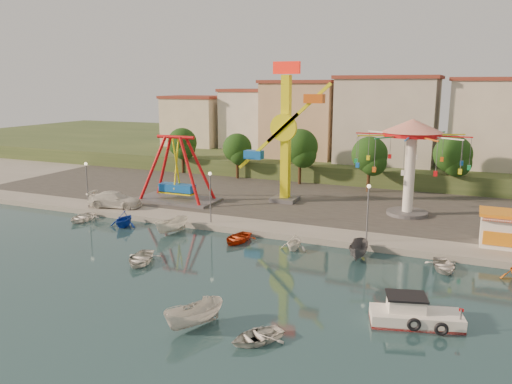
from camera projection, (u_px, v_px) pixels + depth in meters
The scene contains 33 objects.
ground at pixel (223, 286), 36.84m from camera, with size 200.00×200.00×0.00m, color #122C34.
quay_deck at pixel (375, 163), 92.41m from camera, with size 200.00×100.00×0.60m, color #9E998E.
asphalt_pad at pixel (330, 196), 63.63m from camera, with size 90.00×28.00×0.01m, color #4C4944.
hill_terrace at pixel (380, 153), 96.64m from camera, with size 200.00×60.00×3.00m, color #384C26.
pirate_ship_ride at pixel (177, 170), 60.06m from camera, with size 10.00×5.00×8.00m.
kamikaze_tower at pixel (288, 137), 58.65m from camera, with size 7.63×3.10×16.50m.
wave_swinger at pixel (411, 145), 52.80m from camera, with size 11.60×11.60×10.40m.
booth_left at pixel (512, 229), 43.47m from camera, with size 5.40×3.78×3.08m.
lamp_post_0 at pixel (87, 186), 57.14m from camera, with size 0.14×0.14×5.00m, color #59595E.
lamp_post_1 at pixel (210, 199), 50.95m from camera, with size 0.14×0.14×5.00m, color #59595E.
lamp_post_2 at pixel (368, 215), 44.75m from camera, with size 0.14×0.14×5.00m, color #59595E.
tree_0 at pixel (182, 143), 78.92m from camera, with size 4.60×4.60×7.19m.
tree_1 at pixel (237, 148), 74.45m from camera, with size 4.35×4.35×6.80m.
tree_2 at pixel (300, 147), 70.04m from camera, with size 5.02×5.02×7.85m.
tree_3 at pixel (370, 155), 64.95m from camera, with size 4.68×4.68×7.32m.
tree_4 at pixel (453, 154), 63.72m from camera, with size 4.86×4.86×7.60m.
building_0 at pixel (173, 116), 89.19m from camera, with size 9.26×9.53×11.87m, color beige.
building_1 at pixel (247, 125), 89.65m from camera, with size 12.33×9.01×8.63m, color silver.
building_2 at pixel (318, 120), 84.80m from camera, with size 11.95×9.28×11.23m, color tan.
building_3 at pixel (399, 130), 76.85m from camera, with size 12.59×10.50×9.20m, color beige.
building_4 at pixel (494, 131), 74.68m from camera, with size 10.75×9.23×9.24m, color beige.
cabin_motorboat at pixel (414, 316), 30.86m from camera, with size 5.86×3.49×1.94m.
rowboat_a at pixel (140, 258), 41.36m from camera, with size 2.82×3.95×0.82m, color silver.
rowboat_b at pixel (257, 336), 28.75m from camera, with size 2.39×3.34×0.69m, color beige.
skiff at pixel (194, 316), 30.31m from camera, with size 1.57×4.17×1.61m, color silver.
van at pixel (115, 200), 57.62m from camera, with size 2.50×6.15×1.79m, color silver.
moored_boat_0 at pixel (82, 217), 54.14m from camera, with size 2.66×3.72×0.77m, color white.
moored_boat_1 at pixel (124, 219), 51.87m from camera, with size 2.78×3.22×1.70m, color #1338AE.
moored_boat_2 at pixel (172, 226), 49.61m from camera, with size 1.54×4.08×1.58m, color silver.
moored_boat_3 at pixel (237, 238), 46.90m from camera, with size 2.70×3.79×0.78m, color #B9320E.
moored_boat_4 at pixel (294, 242), 44.64m from camera, with size 2.38×2.76×1.45m, color white.
moored_boat_5 at pixel (359, 250), 42.39m from camera, with size 1.45×3.86×1.49m, color #545358.
moored_boat_6 at pixel (444, 266), 39.83m from camera, with size 2.51×3.51×0.73m, color silver.
Camera 1 is at (15.94, -30.73, 14.60)m, focal length 35.00 mm.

